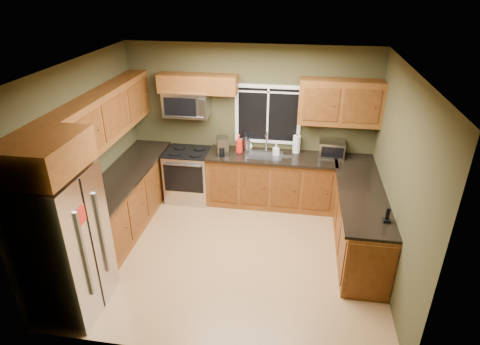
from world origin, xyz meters
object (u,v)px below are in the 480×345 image
(microwave, at_px, (187,104))
(soap_bottle_a, at_px, (239,144))
(coffee_maker, at_px, (223,147))
(soap_bottle_b, at_px, (276,150))
(refrigerator, at_px, (64,245))
(range, at_px, (189,175))
(paper_towel_roll, at_px, (297,144))
(cordless_phone, at_px, (387,218))
(kettle, at_px, (246,143))
(toaster_oven, at_px, (332,149))
(soap_bottle_c, at_px, (249,145))

(microwave, relative_size, soap_bottle_a, 2.33)
(coffee_maker, relative_size, soap_bottle_b, 1.60)
(refrigerator, xyz_separation_m, coffee_maker, (1.33, 2.70, 0.18))
(range, bearing_deg, paper_towel_roll, 6.44)
(range, height_order, coffee_maker, coffee_maker)
(cordless_phone, bearing_deg, kettle, 136.18)
(microwave, xyz_separation_m, cordless_phone, (3.03, -1.90, -0.73))
(toaster_oven, relative_size, soap_bottle_c, 2.87)
(soap_bottle_a, xyz_separation_m, soap_bottle_c, (0.14, 0.20, -0.09))
(range, relative_size, toaster_oven, 2.18)
(coffee_maker, bearing_deg, kettle, 35.26)
(soap_bottle_b, bearing_deg, refrigerator, -128.32)
(kettle, distance_m, soap_bottle_c, 0.08)
(refrigerator, xyz_separation_m, cordless_phone, (3.72, 1.00, 0.10))
(refrigerator, xyz_separation_m, soap_bottle_b, (2.22, 2.81, 0.14))
(soap_bottle_a, height_order, cordless_phone, soap_bottle_a)
(paper_towel_roll, distance_m, soap_bottle_a, 0.97)
(soap_bottle_b, bearing_deg, soap_bottle_c, 158.22)
(toaster_oven, bearing_deg, microwave, -179.75)
(toaster_oven, xyz_separation_m, soap_bottle_c, (-1.40, 0.08, -0.06))
(coffee_maker, bearing_deg, toaster_oven, 6.97)
(toaster_oven, height_order, paper_towel_roll, paper_towel_roll)
(toaster_oven, xyz_separation_m, kettle, (-1.45, 0.03, -0.01))
(kettle, distance_m, soap_bottle_b, 0.55)
(kettle, xyz_separation_m, soap_bottle_b, (0.53, -0.14, -0.02))
(range, relative_size, coffee_maker, 3.04)
(paper_towel_roll, relative_size, cordless_phone, 1.72)
(kettle, height_order, paper_towel_roll, paper_towel_roll)
(range, bearing_deg, soap_bottle_b, 1.45)
(microwave, distance_m, soap_bottle_b, 1.68)
(soap_bottle_a, distance_m, cordless_phone, 2.79)
(range, distance_m, coffee_maker, 0.89)
(soap_bottle_b, bearing_deg, toaster_oven, 6.71)
(refrigerator, distance_m, paper_towel_roll, 3.93)
(cordless_phone, bearing_deg, toaster_oven, 106.90)
(kettle, bearing_deg, toaster_oven, -1.33)
(refrigerator, xyz_separation_m, range, (0.69, 2.77, -0.43))
(soap_bottle_c, bearing_deg, soap_bottle_b, -21.78)
(toaster_oven, distance_m, paper_towel_roll, 0.59)
(refrigerator, relative_size, range, 1.92)
(soap_bottle_a, relative_size, soap_bottle_b, 1.69)
(microwave, distance_m, soap_bottle_c, 1.27)
(soap_bottle_a, bearing_deg, soap_bottle_b, 0.75)
(soap_bottle_c, distance_m, cordless_phone, 2.81)
(refrigerator, xyz_separation_m, kettle, (1.69, 2.95, 0.16))
(refrigerator, relative_size, paper_towel_roll, 5.42)
(paper_towel_roll, height_order, soap_bottle_b, paper_towel_roll)
(soap_bottle_b, height_order, cordless_phone, same)
(soap_bottle_c, bearing_deg, range, -167.62)
(soap_bottle_b, bearing_deg, soap_bottle_a, -179.25)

